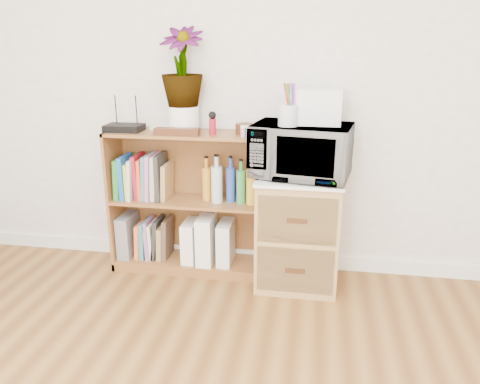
# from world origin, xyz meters

# --- Properties ---
(skirting_board) EXTENTS (4.00, 0.02, 0.10)m
(skirting_board) POSITION_xyz_m (0.00, 2.24, 0.05)
(skirting_board) COLOR white
(skirting_board) RESTS_ON ground
(bookshelf) EXTENTS (1.00, 0.30, 0.95)m
(bookshelf) POSITION_xyz_m (-0.35, 2.10, 0.47)
(bookshelf) COLOR brown
(bookshelf) RESTS_ON ground
(wicker_unit) EXTENTS (0.50, 0.45, 0.70)m
(wicker_unit) POSITION_xyz_m (0.40, 2.02, 0.35)
(wicker_unit) COLOR #9E7542
(wicker_unit) RESTS_ON ground
(microwave) EXTENTS (0.63, 0.47, 0.32)m
(microwave) POSITION_xyz_m (0.40, 2.02, 0.88)
(microwave) COLOR silver
(microwave) RESTS_ON wicker_unit
(pen_cup) EXTENTS (0.11, 0.11, 0.12)m
(pen_cup) POSITION_xyz_m (0.32, 1.94, 1.10)
(pen_cup) COLOR silver
(pen_cup) RESTS_ON microwave
(small_appliance) EXTENTS (0.26, 0.21, 0.20)m
(small_appliance) POSITION_xyz_m (0.49, 2.06, 1.14)
(small_appliance) COLOR white
(small_appliance) RESTS_ON microwave
(router) EXTENTS (0.23, 0.16, 0.04)m
(router) POSITION_xyz_m (-0.74, 2.08, 0.97)
(router) COLOR black
(router) RESTS_ON bookshelf
(white_bowl) EXTENTS (0.13, 0.13, 0.03)m
(white_bowl) POSITION_xyz_m (-0.49, 2.07, 0.97)
(white_bowl) COLOR white
(white_bowl) RESTS_ON bookshelf
(plant_pot) EXTENTS (0.19, 0.19, 0.16)m
(plant_pot) POSITION_xyz_m (-0.35, 2.12, 1.03)
(plant_pot) COLOR white
(plant_pot) RESTS_ON bookshelf
(potted_plant) EXTENTS (0.27, 0.27, 0.48)m
(potted_plant) POSITION_xyz_m (-0.35, 2.12, 1.35)
(potted_plant) COLOR #29662B
(potted_plant) RESTS_ON plant_pot
(trinket_box) EXTENTS (0.28, 0.07, 0.05)m
(trinket_box) POSITION_xyz_m (-0.36, 2.00, 0.97)
(trinket_box) COLOR #391E0F
(trinket_box) RESTS_ON bookshelf
(kokeshi_doll) EXTENTS (0.04, 0.04, 0.10)m
(kokeshi_doll) POSITION_xyz_m (-0.15, 2.06, 1.00)
(kokeshi_doll) COLOR maroon
(kokeshi_doll) RESTS_ON bookshelf
(wooden_bowl) EXTENTS (0.11, 0.11, 0.06)m
(wooden_bowl) POSITION_xyz_m (0.04, 2.11, 0.98)
(wooden_bowl) COLOR #3D1D10
(wooden_bowl) RESTS_ON bookshelf
(paint_jars) EXTENTS (0.12, 0.04, 0.06)m
(paint_jars) POSITION_xyz_m (0.08, 2.01, 0.98)
(paint_jars) COLOR pink
(paint_jars) RESTS_ON bookshelf
(file_box) EXTENTS (0.09, 0.23, 0.29)m
(file_box) POSITION_xyz_m (-0.78, 2.10, 0.22)
(file_box) COLOR slate
(file_box) RESTS_ON bookshelf
(magazine_holder_left) EXTENTS (0.09, 0.22, 0.28)m
(magazine_holder_left) POSITION_xyz_m (-0.32, 2.09, 0.21)
(magazine_holder_left) COLOR white
(magazine_holder_left) RESTS_ON bookshelf
(magazine_holder_mid) EXTENTS (0.10, 0.26, 0.33)m
(magazine_holder_mid) POSITION_xyz_m (-0.21, 2.09, 0.23)
(magazine_holder_mid) COLOR white
(magazine_holder_mid) RESTS_ON bookshelf
(magazine_holder_right) EXTENTS (0.09, 0.23, 0.29)m
(magazine_holder_right) POSITION_xyz_m (-0.08, 2.09, 0.21)
(magazine_holder_right) COLOR silver
(magazine_holder_right) RESTS_ON bookshelf
(cookbooks) EXTENTS (0.36, 0.20, 0.31)m
(cookbooks) POSITION_xyz_m (-0.64, 2.10, 0.64)
(cookbooks) COLOR #217F33
(cookbooks) RESTS_ON bookshelf
(liquor_bottles) EXTENTS (0.37, 0.07, 0.31)m
(liquor_bottles) POSITION_xyz_m (-0.06, 2.10, 0.65)
(liquor_bottles) COLOR #C78525
(liquor_bottles) RESTS_ON bookshelf
(lower_books) EXTENTS (0.24, 0.19, 0.29)m
(lower_books) POSITION_xyz_m (-0.59, 2.10, 0.20)
(lower_books) COLOR orange
(lower_books) RESTS_ON bookshelf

